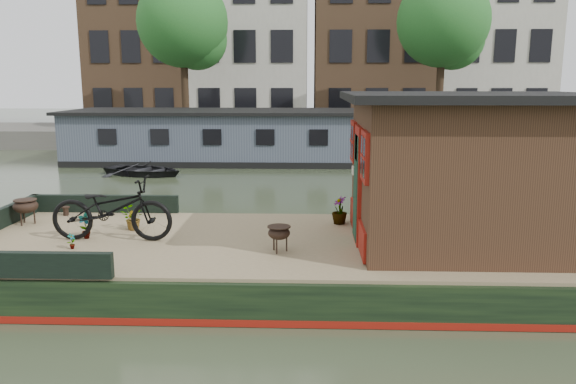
{
  "coord_description": "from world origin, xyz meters",
  "views": [
    {
      "loc": [
        -0.39,
        -9.01,
        3.24
      ],
      "look_at": [
        -0.73,
        0.5,
        1.37
      ],
      "focal_mm": 35.0,
      "sensor_mm": 36.0,
      "label": 1
    }
  ],
  "objects_px": {
    "bicycle": "(112,209)",
    "dinghy": "(144,166)",
    "cabin": "(468,168)",
    "brazier_rear": "(26,212)",
    "brazier_front": "(279,239)",
    "potted_plant_a": "(85,226)"
  },
  "relations": [
    {
      "from": "bicycle",
      "to": "dinghy",
      "type": "relative_size",
      "value": 0.68
    },
    {
      "from": "bicycle",
      "to": "dinghy",
      "type": "distance_m",
      "value": 10.85
    },
    {
      "from": "cabin",
      "to": "brazier_rear",
      "type": "distance_m",
      "value": 7.9
    },
    {
      "from": "cabin",
      "to": "brazier_rear",
      "type": "height_order",
      "value": "cabin"
    },
    {
      "from": "brazier_front",
      "to": "brazier_rear",
      "type": "distance_m",
      "value": 5.02
    },
    {
      "from": "potted_plant_a",
      "to": "brazier_front",
      "type": "height_order",
      "value": "potted_plant_a"
    },
    {
      "from": "brazier_rear",
      "to": "dinghy",
      "type": "relative_size",
      "value": 0.16
    },
    {
      "from": "potted_plant_a",
      "to": "dinghy",
      "type": "bearing_deg",
      "value": 101.26
    },
    {
      "from": "brazier_rear",
      "to": "dinghy",
      "type": "height_order",
      "value": "brazier_rear"
    },
    {
      "from": "cabin",
      "to": "dinghy",
      "type": "bearing_deg",
      "value": 128.82
    },
    {
      "from": "potted_plant_a",
      "to": "brazier_front",
      "type": "relative_size",
      "value": 1.06
    },
    {
      "from": "bicycle",
      "to": "brazier_rear",
      "type": "distance_m",
      "value": 2.23
    },
    {
      "from": "potted_plant_a",
      "to": "brazier_rear",
      "type": "height_order",
      "value": "brazier_rear"
    },
    {
      "from": "cabin",
      "to": "brazier_rear",
      "type": "xyz_separation_m",
      "value": [
        -7.79,
        0.91,
        -0.99
      ]
    },
    {
      "from": "potted_plant_a",
      "to": "dinghy",
      "type": "xyz_separation_m",
      "value": [
        -2.08,
        10.44,
        -0.56
      ]
    },
    {
      "from": "potted_plant_a",
      "to": "dinghy",
      "type": "height_order",
      "value": "potted_plant_a"
    },
    {
      "from": "brazier_rear",
      "to": "brazier_front",
      "type": "bearing_deg",
      "value": -18.15
    },
    {
      "from": "potted_plant_a",
      "to": "brazier_rear",
      "type": "distance_m",
      "value": 1.75
    },
    {
      "from": "cabin",
      "to": "potted_plant_a",
      "type": "height_order",
      "value": "cabin"
    },
    {
      "from": "dinghy",
      "to": "cabin",
      "type": "bearing_deg",
      "value": -120.82
    },
    {
      "from": "cabin",
      "to": "dinghy",
      "type": "height_order",
      "value": "cabin"
    },
    {
      "from": "cabin",
      "to": "brazier_front",
      "type": "distance_m",
      "value": 3.25
    }
  ]
}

